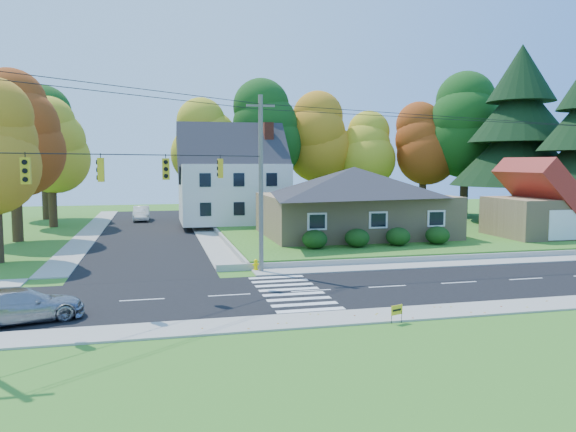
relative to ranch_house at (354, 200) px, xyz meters
name	(u,v)px	position (x,y,z in m)	size (l,w,h in m)	color
ground	(311,291)	(-8.00, -16.00, -3.27)	(120.00, 120.00, 0.00)	#3D7923
road_main	(311,291)	(-8.00, -16.00, -3.26)	(90.00, 8.00, 0.02)	black
road_cross	(148,232)	(-16.00, 10.00, -3.25)	(8.00, 44.00, 0.02)	black
sidewalk_north	(288,271)	(-8.00, -11.00, -3.23)	(90.00, 2.00, 0.08)	#9C9A90
sidewalk_south	(345,318)	(-8.00, -21.00, -3.23)	(90.00, 2.00, 0.08)	#9C9A90
lawn	(387,229)	(5.00, 5.00, -3.02)	(30.00, 30.00, 0.50)	#3D7923
ranch_house	(354,200)	(0.00, 0.00, 0.00)	(14.60, 10.60, 5.40)	tan
colonial_house	(233,180)	(-7.96, 12.00, 1.32)	(10.40, 8.40, 9.60)	silver
garage	(541,206)	(14.00, -4.01, -0.42)	(7.30, 6.30, 4.60)	tan
hedge_row	(378,237)	(-0.50, -6.20, -2.13)	(10.70, 1.70, 1.27)	#163A10
traffic_infrastructure	(301,185)	(-8.15, -14.65, 1.88)	(38.10, 10.66, 10.00)	#666059
tree_lot_0	(206,143)	(-10.00, 18.00, 5.04)	(6.72, 6.72, 12.51)	#3F2A19
tree_lot_1	(264,130)	(-4.00, 17.00, 6.35)	(7.84, 7.84, 14.60)	#3F2A19
tree_lot_2	(315,138)	(2.00, 18.00, 5.70)	(7.28, 7.28, 13.56)	#3F2A19
tree_lot_3	(370,150)	(8.00, 17.00, 4.39)	(6.16, 6.16, 11.47)	#3F2A19
tree_lot_4	(424,144)	(14.00, 16.00, 5.04)	(6.72, 6.72, 12.51)	#3F2A19
tree_lot_5	(466,126)	(18.00, 14.00, 7.00)	(8.40, 8.40, 15.64)	#3F2A19
conifer_east_a	(520,130)	(19.00, 6.00, 6.12)	(12.80, 12.80, 16.96)	#3F2A19
tree_west_1	(13,134)	(-26.00, 6.00, 5.20)	(7.28, 7.28, 13.56)	#3F2A19
tree_west_2	(50,146)	(-25.00, 16.00, 4.54)	(6.72, 6.72, 12.51)	#3F2A19
tree_west_3	(44,136)	(-27.00, 24.00, 5.85)	(7.84, 7.84, 14.60)	#3F2A19
silver_sedan	(22,305)	(-20.49, -18.57, -2.58)	(1.88, 4.61, 1.34)	#90939D
white_car	(141,213)	(-16.82, 19.98, -2.47)	(1.64, 4.69, 1.55)	silver
fire_hydrant	(256,265)	(-9.74, -10.39, -2.93)	(0.40, 0.31, 0.70)	#FFE300
yard_sign	(397,310)	(-6.24, -22.07, -2.75)	(0.55, 0.23, 0.72)	black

